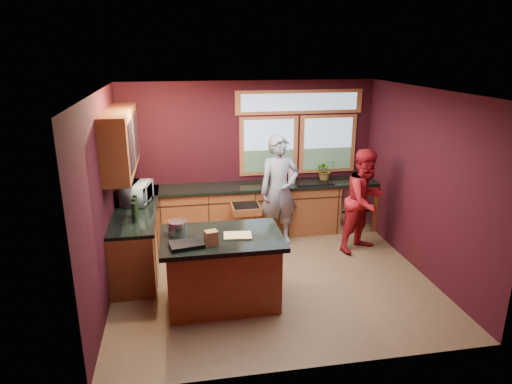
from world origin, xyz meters
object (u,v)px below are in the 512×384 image
object	(u,v)px
stock_pot	(177,228)
island	(222,269)
person_red	(365,201)
person_grey	(279,191)
cutting_board	(238,236)

from	to	relation	value
stock_pot	island	bearing A→B (deg)	-15.26
person_red	stock_pot	distance (m)	3.22
person_grey	cutting_board	distance (m)	2.05
cutting_board	island	bearing A→B (deg)	165.96
person_grey	stock_pot	bearing A→B (deg)	-142.87
island	person_grey	distance (m)	2.16
island	person_red	size ratio (longest dim) A/B	0.91
cutting_board	stock_pot	size ratio (longest dim) A/B	1.46
person_grey	person_red	bearing A→B (deg)	-27.66
island	stock_pot	bearing A→B (deg)	164.74
person_red	cutting_board	world-z (taller)	person_red
stock_pot	person_red	bearing A→B (deg)	19.94
person_red	person_grey	bearing A→B (deg)	130.57
person_grey	stock_pot	xyz separation A→B (m)	(-1.70, -1.61, 0.09)
island	person_red	world-z (taller)	person_red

